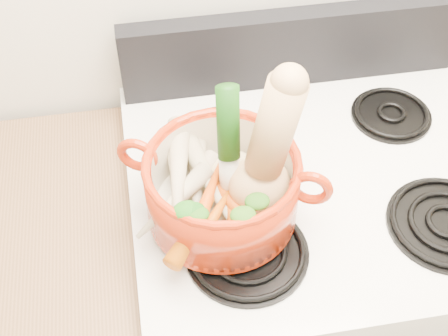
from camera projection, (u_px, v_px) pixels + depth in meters
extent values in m
cube|color=white|center=(302.00, 299.00, 1.62)|extent=(0.76, 0.65, 0.92)
cube|color=white|center=(323.00, 180.00, 1.26)|extent=(0.78, 0.67, 0.03)
cube|color=black|center=(292.00, 48.00, 1.38)|extent=(0.76, 0.05, 0.18)
cylinder|color=black|center=(247.00, 251.00, 1.12)|extent=(0.22, 0.22, 0.02)
cylinder|color=black|center=(447.00, 222.00, 1.16)|extent=(0.22, 0.22, 0.02)
cylinder|color=black|center=(220.00, 134.00, 1.31)|extent=(0.17, 0.17, 0.02)
cylinder|color=black|center=(391.00, 113.00, 1.36)|extent=(0.17, 0.17, 0.02)
cylinder|color=#AA260A|center=(222.00, 188.00, 1.12)|extent=(0.36, 0.36, 0.14)
torus|color=#AA260A|center=(137.00, 155.00, 1.11)|extent=(0.08, 0.05, 0.08)
torus|color=#AA260A|center=(311.00, 188.00, 1.06)|extent=(0.08, 0.05, 0.08)
cylinder|color=silver|center=(230.00, 149.00, 1.06)|extent=(0.04, 0.09, 0.26)
ellipsoid|color=#D4BC83|center=(225.00, 167.00, 1.17)|extent=(0.10, 0.09, 0.05)
cone|color=#EFE5C2|center=(197.00, 179.00, 1.15)|extent=(0.07, 0.22, 0.06)
cone|color=beige|center=(186.00, 190.00, 1.13)|extent=(0.15, 0.16, 0.05)
cone|color=beige|center=(209.00, 179.00, 1.13)|extent=(0.10, 0.21, 0.06)
cone|color=beige|center=(173.00, 201.00, 1.10)|extent=(0.17, 0.14, 0.05)
cone|color=beige|center=(177.00, 176.00, 1.13)|extent=(0.05, 0.20, 0.05)
cone|color=beige|center=(178.00, 175.00, 1.11)|extent=(0.08, 0.25, 0.07)
cone|color=#BE4709|center=(230.00, 209.00, 1.11)|extent=(0.04, 0.17, 0.05)
cone|color=#CC630A|center=(195.00, 228.00, 1.08)|extent=(0.13, 0.16, 0.05)
cone|color=#BE4A09|center=(226.00, 198.00, 1.11)|extent=(0.10, 0.17, 0.05)
cone|color=#C76009|center=(216.00, 214.00, 1.08)|extent=(0.10, 0.12, 0.04)
cone|color=#DF5B0B|center=(208.00, 199.00, 1.09)|extent=(0.10, 0.16, 0.05)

